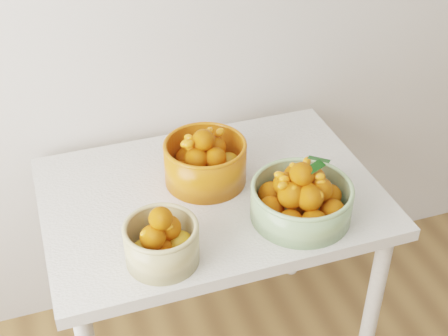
{
  "coord_description": "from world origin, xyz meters",
  "views": [
    {
      "loc": [
        -0.83,
        0.19,
        1.9
      ],
      "look_at": [
        -0.4,
        1.48,
        0.92
      ],
      "focal_mm": 50.0,
      "sensor_mm": 36.0,
      "label": 1
    }
  ],
  "objects": [
    {
      "name": "bowl_orange",
      "position": [
        -0.39,
        1.66,
        0.82
      ],
      "size": [
        0.32,
        0.32,
        0.18
      ],
      "rotation": [
        0.0,
        0.0,
        0.34
      ],
      "color": "#C75511",
      "rests_on": "table"
    },
    {
      "name": "bowl_green",
      "position": [
        -0.19,
        1.41,
        0.81
      ],
      "size": [
        0.38,
        0.38,
        0.19
      ],
      "rotation": [
        0.0,
        0.0,
        -0.43
      ],
      "color": "#8BB079",
      "rests_on": "table"
    },
    {
      "name": "table",
      "position": [
        -0.4,
        1.6,
        0.65
      ],
      "size": [
        1.0,
        0.7,
        0.75
      ],
      "color": "silver",
      "rests_on": "ground"
    },
    {
      "name": "bowl_cream",
      "position": [
        -0.6,
        1.37,
        0.81
      ],
      "size": [
        0.21,
        0.21,
        0.17
      ],
      "rotation": [
        0.0,
        0.0,
        -0.06
      ],
      "color": "tan",
      "rests_on": "table"
    }
  ]
}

